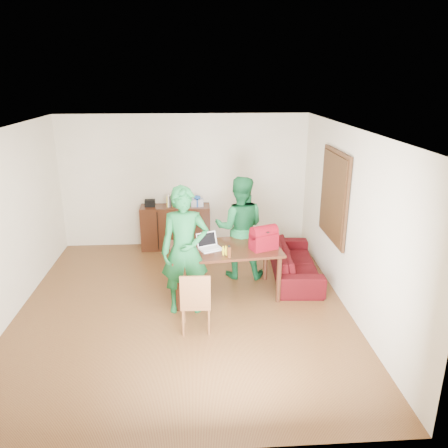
{
  "coord_description": "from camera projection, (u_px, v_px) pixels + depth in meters",
  "views": [
    {
      "loc": [
        0.23,
        -6.0,
        3.39
      ],
      "look_at": [
        0.67,
        0.61,
        1.14
      ],
      "focal_mm": 35.0,
      "sensor_mm": 36.0,
      "label": 1
    }
  ],
  "objects": [
    {
      "name": "person_near",
      "position": [
        185.0,
        251.0,
        6.38
      ],
      "size": [
        0.72,
        0.48,
        1.93
      ],
      "primitive_type": "imported",
      "rotation": [
        0.0,
        0.0,
        0.03
      ],
      "color": "#145D2B",
      "rests_on": "ground"
    },
    {
      "name": "chair",
      "position": [
        196.0,
        313.0,
        6.08
      ],
      "size": [
        0.42,
        0.4,
        0.9
      ],
      "rotation": [
        0.0,
        0.0,
        -0.02
      ],
      "color": "brown",
      "rests_on": "ground"
    },
    {
      "name": "red_bag",
      "position": [
        264.0,
        240.0,
        6.82
      ],
      "size": [
        0.47,
        0.37,
        0.3
      ],
      "primitive_type": "cube",
      "rotation": [
        0.0,
        0.0,
        0.38
      ],
      "color": "maroon",
      "rests_on": "table"
    },
    {
      "name": "laptop",
      "position": [
        211.0,
        247.0,
        6.82
      ],
      "size": [
        0.4,
        0.35,
        0.24
      ],
      "rotation": [
        0.0,
        0.0,
        0.41
      ],
      "color": "white",
      "rests_on": "table"
    },
    {
      "name": "person_far",
      "position": [
        240.0,
        228.0,
        7.55
      ],
      "size": [
        0.96,
        0.79,
        1.81
      ],
      "primitive_type": "imported",
      "rotation": [
        0.0,
        0.0,
        3.01
      ],
      "color": "#145E2F",
      "rests_on": "ground"
    },
    {
      "name": "bananas",
      "position": [
        226.0,
        254.0,
        6.6
      ],
      "size": [
        0.18,
        0.13,
        0.06
      ],
      "primitive_type": null,
      "rotation": [
        0.0,
        0.0,
        -0.17
      ],
      "color": "gold",
      "rests_on": "table"
    },
    {
      "name": "table",
      "position": [
        225.0,
        254.0,
        6.94
      ],
      "size": [
        1.82,
        1.15,
        0.81
      ],
      "rotation": [
        0.0,
        0.0,
        0.1
      ],
      "color": "black",
      "rests_on": "ground"
    },
    {
      "name": "room",
      "position": [
        182.0,
        225.0,
        6.45
      ],
      "size": [
        5.2,
        5.7,
        2.9
      ],
      "color": "#441F11",
      "rests_on": "ground"
    },
    {
      "name": "sofa",
      "position": [
        295.0,
        262.0,
        7.72
      ],
      "size": [
        0.86,
        1.92,
        0.55
      ],
      "primitive_type": "imported",
      "rotation": [
        0.0,
        0.0,
        1.5
      ],
      "color": "#400809",
      "rests_on": "ground"
    },
    {
      "name": "bottle",
      "position": [
        229.0,
        252.0,
        6.51
      ],
      "size": [
        0.08,
        0.08,
        0.19
      ],
      "primitive_type": "cylinder",
      "rotation": [
        0.0,
        0.0,
        0.42
      ],
      "color": "#522812",
      "rests_on": "table"
    }
  ]
}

